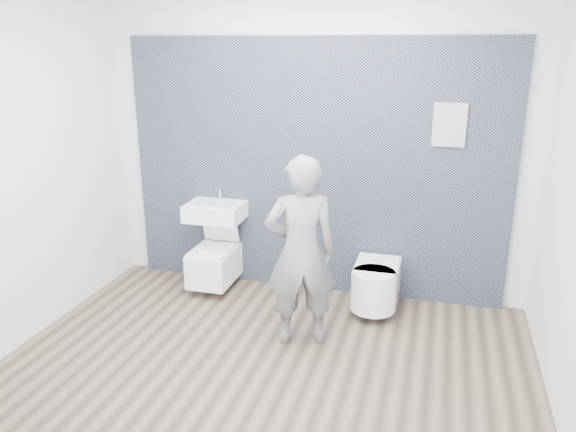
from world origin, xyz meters
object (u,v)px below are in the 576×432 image
(washbasin, at_px, (215,211))
(toilet_square, at_px, (214,263))
(toilet_rounded, at_px, (375,285))
(visitor, at_px, (301,252))

(washbasin, distance_m, toilet_square, 0.51)
(washbasin, bearing_deg, toilet_rounded, -4.95)
(washbasin, distance_m, visitor, 1.35)
(washbasin, bearing_deg, visitor, -37.87)
(washbasin, distance_m, toilet_rounded, 1.67)
(toilet_rounded, height_order, visitor, visitor)
(toilet_square, bearing_deg, toilet_rounded, -2.39)
(toilet_square, height_order, toilet_rounded, toilet_square)
(toilet_rounded, xyz_separation_m, visitor, (-0.52, -0.69, 0.52))
(washbasin, xyz_separation_m, toilet_square, (0.00, -0.07, -0.51))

